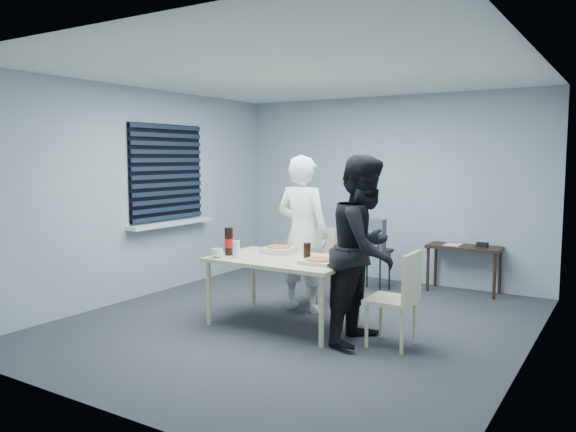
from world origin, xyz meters
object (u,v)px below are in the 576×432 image
Objects in this scene: mug_b at (305,250)px; soda_bottle at (229,242)px; backpack at (374,235)px; dining_table at (283,264)px; stool at (374,258)px; side_table at (464,252)px; mug_a at (217,253)px; chair_far at (316,260)px; person_black at (365,249)px; person_white at (302,233)px; chair_right at (400,293)px.

mug_b is 0.34× the size of soda_bottle.
backpack is 3.98× the size of mug_b.
dining_table is 1.90m from stool.
side_table is 2.30× the size of backpack.
chair_far is at bearing 73.73° from mug_a.
person_white is at bearing 58.66° from person_black.
side_table is at bearing 55.26° from soda_bottle.
chair_far is at bearing -114.57° from backpack.
mug_a is at bearing -123.00° from side_table.
chair_far is 1.61× the size of stool.
mug_a reaches higher than mug_b.
backpack is (-1.08, 1.88, 0.23)m from chair_right.
mug_b is at bearing -70.27° from chair_far.
mug_b is at bearing -94.57° from backpack.
stool is at bearing 85.09° from mug_b.
mug_a is 0.94m from mug_b.
mug_a is (-0.40, -1.38, 0.25)m from chair_far.
stool is at bearing 20.84° from person_black.
person_white is at bearing 124.52° from mug_b.
chair_far is at bearing 100.25° from dining_table.
stool is 1.59m from mug_b.
chair_right is 0.51m from person_black.
person_black reaches higher than side_table.
side_table is at bearing 28.71° from stool.
mug_b reaches higher than stool.
person_white is at bearing -104.82° from stool.
mug_b reaches higher than dining_table.
soda_bottle is (-1.86, -0.15, 0.34)m from chair_right.
person_white is (0.05, -0.42, 0.37)m from chair_far.
backpack is at bearing 83.86° from dining_table.
dining_table is 4.92× the size of soda_bottle.
chair_right reaches higher than mug_a.
dining_table is 1.59× the size of side_table.
person_black is 3.20× the size of stool.
person_white is 0.38m from mug_b.
person_black is at bearing -96.75° from side_table.
dining_table is 1.88m from backpack.
soda_bottle reaches higher than backpack.
mug_b is (-1.15, -2.11, 0.22)m from side_table.
person_black is at bearing -68.67° from backpack.
person_black is 2.51m from side_table.
chair_right is at bearing -15.62° from mug_b.
dining_table reaches higher than side_table.
person_white is at bearing 59.98° from soda_bottle.
soda_bottle reaches higher than side_table.
mug_a is at bearing -106.27° from chair_far.
soda_bottle reaches higher than dining_table.
person_black reaches higher than backpack.
chair_right reaches higher than side_table.
backpack reaches higher than mug_a.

